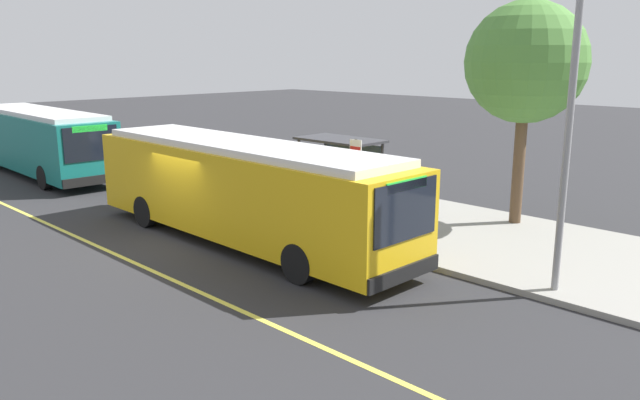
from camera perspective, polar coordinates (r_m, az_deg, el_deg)
ground_plane at (r=19.03m, az=-12.06°, el=-3.51°), size 120.00×120.00×0.00m
sidewalk_curb at (r=22.71m, az=0.64°, el=-0.32°), size 44.00×6.40×0.15m
lane_stripe_center at (r=17.98m, az=-17.92°, el=-4.82°), size 36.00×0.14×0.01m
transit_bus_main at (r=18.05m, az=-7.09°, el=1.09°), size 11.85×2.71×2.95m
transit_bus_second at (r=31.05m, az=-24.14°, el=5.05°), size 11.06×2.92×2.95m
bus_shelter at (r=21.23m, az=1.74°, el=3.80°), size 2.90×1.60×2.48m
waiting_bench at (r=21.10m, az=2.34°, el=0.18°), size 1.60×0.48×0.95m
route_sign_post at (r=18.48m, az=3.26°, el=2.52°), size 0.44×0.08×2.80m
street_tree_near_shelter at (r=20.20m, az=18.27°, el=11.76°), size 3.67×3.67×6.81m
utility_pole at (r=14.52m, az=21.58°, el=4.32°), size 0.16×0.16×6.40m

